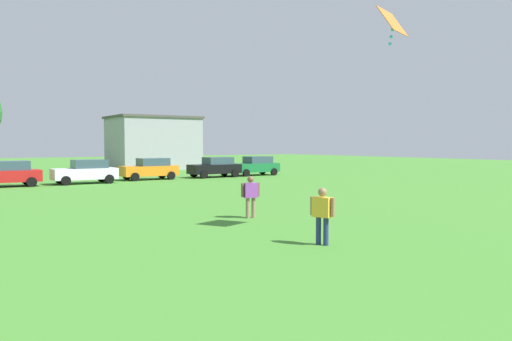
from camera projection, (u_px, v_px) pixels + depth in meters
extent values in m
plane|color=#42842D|center=(7.00, 199.00, 25.42)|extent=(160.00, 160.00, 0.00)
cylinder|color=navy|center=(318.00, 230.00, 13.82)|extent=(0.15, 0.15, 0.78)
cylinder|color=navy|center=(326.00, 231.00, 13.68)|extent=(0.15, 0.15, 0.78)
cube|color=yellow|center=(322.00, 207.00, 13.72)|extent=(0.45, 0.59, 0.55)
cylinder|color=#936B4C|center=(312.00, 206.00, 13.91)|extent=(0.11, 0.11, 0.52)
cylinder|color=#936B4C|center=(333.00, 207.00, 13.53)|extent=(0.11, 0.11, 0.52)
sphere|color=#936B4C|center=(322.00, 192.00, 13.69)|extent=(0.24, 0.24, 0.24)
cylinder|color=#8C7259|center=(253.00, 208.00, 18.78)|extent=(0.15, 0.15, 0.78)
cylinder|color=#8C7259|center=(248.00, 208.00, 18.69)|extent=(0.15, 0.15, 0.78)
cube|color=purple|center=(251.00, 190.00, 18.70)|extent=(0.56, 0.39, 0.55)
cylinder|color=brown|center=(258.00, 189.00, 18.83)|extent=(0.11, 0.11, 0.52)
cylinder|color=brown|center=(243.00, 190.00, 18.58)|extent=(0.11, 0.11, 0.52)
sphere|color=brown|center=(251.00, 179.00, 18.68)|extent=(0.24, 0.24, 0.24)
cube|color=orange|center=(392.00, 21.00, 15.25)|extent=(1.39, 0.97, 0.80)
sphere|color=#3FBFE5|center=(392.00, 30.00, 15.27)|extent=(0.10, 0.10, 0.10)
sphere|color=#3FBFE5|center=(391.00, 37.00, 15.25)|extent=(0.10, 0.10, 0.10)
sphere|color=#3FBFE5|center=(390.00, 44.00, 15.23)|extent=(0.10, 0.10, 0.10)
cube|color=red|center=(5.00, 176.00, 32.21)|extent=(4.30, 1.80, 0.76)
cube|color=#334756|center=(10.00, 166.00, 32.37)|extent=(2.24, 1.58, 0.60)
cylinder|color=black|center=(32.00, 182.00, 32.29)|extent=(0.64, 0.22, 0.64)
cylinder|color=black|center=(27.00, 180.00, 33.79)|extent=(0.64, 0.22, 0.64)
cube|color=white|center=(85.00, 174.00, 34.90)|extent=(4.30, 1.80, 0.76)
cube|color=#334756|center=(89.00, 164.00, 35.06)|extent=(2.24, 1.58, 0.60)
cylinder|color=black|center=(66.00, 181.00, 33.37)|extent=(0.64, 0.22, 0.64)
cylinder|color=black|center=(60.00, 179.00, 34.86)|extent=(0.64, 0.22, 0.64)
cylinder|color=black|center=(109.00, 179.00, 34.98)|extent=(0.64, 0.22, 0.64)
cylinder|color=black|center=(102.00, 178.00, 36.48)|extent=(0.64, 0.22, 0.64)
cube|color=orange|center=(149.00, 171.00, 38.78)|extent=(4.30, 1.80, 0.76)
cube|color=#334756|center=(153.00, 162.00, 38.94)|extent=(2.24, 1.58, 0.60)
cylinder|color=black|center=(135.00, 177.00, 37.24)|extent=(0.64, 0.22, 0.64)
cylinder|color=black|center=(127.00, 176.00, 38.74)|extent=(0.64, 0.22, 0.64)
cylinder|color=black|center=(171.00, 176.00, 38.86)|extent=(0.64, 0.22, 0.64)
cylinder|color=black|center=(162.00, 174.00, 40.36)|extent=(0.64, 0.22, 0.64)
cube|color=black|center=(214.00, 169.00, 41.58)|extent=(4.30, 1.80, 0.76)
cube|color=#334756|center=(218.00, 161.00, 41.74)|extent=(2.24, 1.58, 0.60)
cylinder|color=black|center=(204.00, 175.00, 40.05)|extent=(0.64, 0.22, 0.64)
cylinder|color=black|center=(194.00, 173.00, 41.54)|extent=(0.64, 0.22, 0.64)
cylinder|color=black|center=(235.00, 173.00, 41.66)|extent=(0.64, 0.22, 0.64)
cylinder|color=black|center=(224.00, 172.00, 43.16)|extent=(0.64, 0.22, 0.64)
cube|color=#196B38|center=(255.00, 167.00, 44.08)|extent=(4.30, 1.80, 0.76)
cube|color=#334756|center=(258.00, 160.00, 44.23)|extent=(2.24, 1.58, 0.60)
cylinder|color=black|center=(246.00, 173.00, 42.54)|extent=(0.64, 0.22, 0.64)
cylinder|color=black|center=(235.00, 172.00, 44.03)|extent=(0.64, 0.22, 0.64)
cylinder|color=black|center=(274.00, 172.00, 44.16)|extent=(0.64, 0.22, 0.64)
cylinder|color=black|center=(262.00, 171.00, 45.65)|extent=(0.64, 0.22, 0.64)
cube|color=#9999A3|center=(153.00, 144.00, 55.21)|extent=(8.80, 6.84, 5.56)
cube|color=#4C4742|center=(153.00, 118.00, 55.05)|extent=(9.16, 7.12, 0.24)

